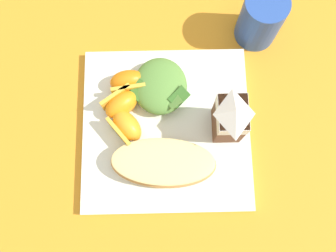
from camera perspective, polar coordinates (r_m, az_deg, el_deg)
name	(u,v)px	position (r m, az deg, el deg)	size (l,w,h in m)	color
ground	(168,130)	(0.65, 0.00, -0.54)	(3.00, 3.00, 0.00)	orange
white_plate	(168,128)	(0.64, 0.00, -0.38)	(0.28, 0.28, 0.02)	white
cheesy_pizza_bread	(165,163)	(0.60, -0.42, -5.58)	(0.09, 0.17, 0.04)	tan
green_salad_pile	(162,86)	(0.63, -0.91, 6.07)	(0.10, 0.10, 0.04)	#5B8E3D
milk_carton	(233,119)	(0.58, 9.76, 0.99)	(0.06, 0.05, 0.11)	brown
orange_wedge_front	(130,82)	(0.64, -5.82, 6.64)	(0.04, 0.06, 0.04)	orange
orange_wedge_middle	(123,104)	(0.63, -6.85, 3.38)	(0.06, 0.07, 0.04)	orange
orange_wedge_rear	(128,127)	(0.61, -6.08, -0.21)	(0.07, 0.07, 0.04)	orange
drinking_blue_cup	(262,19)	(0.69, 14.10, 15.44)	(0.07, 0.07, 0.10)	#284CA3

